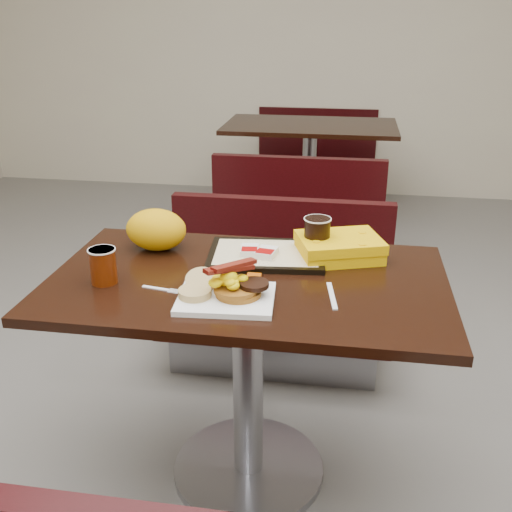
% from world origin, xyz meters
% --- Properties ---
extents(floor, '(6.00, 7.00, 0.01)m').
position_xyz_m(floor, '(0.00, 0.00, 0.00)').
color(floor, slate).
rests_on(floor, ground).
extents(wall_back, '(6.00, 0.01, 2.80)m').
position_xyz_m(wall_back, '(0.00, 3.50, 1.40)').
color(wall_back, beige).
rests_on(wall_back, ground).
extents(table_near, '(1.20, 0.70, 0.75)m').
position_xyz_m(table_near, '(0.00, 0.00, 0.38)').
color(table_near, black).
rests_on(table_near, floor).
extents(bench_near_n, '(1.00, 0.46, 0.72)m').
position_xyz_m(bench_near_n, '(0.00, 0.70, 0.36)').
color(bench_near_n, black).
rests_on(bench_near_n, floor).
extents(table_far, '(1.20, 0.70, 0.75)m').
position_xyz_m(table_far, '(0.00, 2.60, 0.38)').
color(table_far, black).
rests_on(table_far, floor).
extents(bench_far_s, '(1.00, 0.46, 0.72)m').
position_xyz_m(bench_far_s, '(0.00, 1.90, 0.36)').
color(bench_far_s, black).
rests_on(bench_far_s, floor).
extents(bench_far_n, '(1.00, 0.46, 0.72)m').
position_xyz_m(bench_far_n, '(0.00, 3.30, 0.36)').
color(bench_far_n, black).
rests_on(bench_far_n, floor).
extents(platter, '(0.28, 0.23, 0.02)m').
position_xyz_m(platter, '(-0.03, -0.16, 0.76)').
color(platter, white).
rests_on(platter, table_near).
extents(pancake_stack, '(0.15, 0.15, 0.03)m').
position_xyz_m(pancake_stack, '(-0.00, -0.15, 0.78)').
color(pancake_stack, '#926218').
rests_on(pancake_stack, platter).
extents(sausage_patty, '(0.10, 0.10, 0.01)m').
position_xyz_m(sausage_patty, '(0.04, -0.14, 0.80)').
color(sausage_patty, black).
rests_on(sausage_patty, pancake_stack).
extents(scrambled_eggs, '(0.10, 0.10, 0.05)m').
position_xyz_m(scrambled_eggs, '(-0.03, -0.15, 0.82)').
color(scrambled_eggs, yellow).
rests_on(scrambled_eggs, pancake_stack).
extents(bacon_strips, '(0.16, 0.16, 0.01)m').
position_xyz_m(bacon_strips, '(-0.02, -0.15, 0.85)').
color(bacon_strips, '#430804').
rests_on(bacon_strips, scrambled_eggs).
extents(muffin_bottom, '(0.11, 0.11, 0.02)m').
position_xyz_m(muffin_bottom, '(-0.12, -0.17, 0.78)').
color(muffin_bottom, tan).
rests_on(muffin_bottom, platter).
extents(muffin_top, '(0.09, 0.09, 0.05)m').
position_xyz_m(muffin_top, '(-0.11, -0.12, 0.79)').
color(muffin_top, tan).
rests_on(muffin_top, platter).
extents(coffee_cup_near, '(0.08, 0.08, 0.11)m').
position_xyz_m(coffee_cup_near, '(-0.41, -0.10, 0.80)').
color(coffee_cup_near, '#7D2604').
rests_on(coffee_cup_near, table_near).
extents(fork, '(0.12, 0.04, 0.00)m').
position_xyz_m(fork, '(-0.25, -0.12, 0.75)').
color(fork, white).
rests_on(fork, table_near).
extents(knife, '(0.04, 0.17, 0.00)m').
position_xyz_m(knife, '(0.26, -0.08, 0.75)').
color(knife, white).
rests_on(knife, table_near).
extents(condiment_syrup, '(0.04, 0.03, 0.01)m').
position_xyz_m(condiment_syrup, '(0.02, 0.00, 0.76)').
color(condiment_syrup, '#B44807').
rests_on(condiment_syrup, table_near).
extents(condiment_ketchup, '(0.04, 0.03, 0.01)m').
position_xyz_m(condiment_ketchup, '(-0.14, -0.02, 0.75)').
color(condiment_ketchup, '#8C0504').
rests_on(condiment_ketchup, table_near).
extents(tray, '(0.40, 0.30, 0.02)m').
position_xyz_m(tray, '(0.03, 0.17, 0.76)').
color(tray, black).
rests_on(tray, table_near).
extents(hashbrown_sleeve_left, '(0.06, 0.08, 0.02)m').
position_xyz_m(hashbrown_sleeve_left, '(-0.02, 0.15, 0.78)').
color(hashbrown_sleeve_left, silver).
rests_on(hashbrown_sleeve_left, tray).
extents(hashbrown_sleeve_right, '(0.07, 0.09, 0.02)m').
position_xyz_m(hashbrown_sleeve_right, '(0.04, 0.14, 0.78)').
color(hashbrown_sleeve_right, silver).
rests_on(hashbrown_sleeve_right, tray).
extents(coffee_cup_far, '(0.10, 0.10, 0.11)m').
position_xyz_m(coffee_cup_far, '(0.19, 0.20, 0.83)').
color(coffee_cup_far, black).
rests_on(coffee_cup_far, tray).
extents(clamshell, '(0.31, 0.27, 0.07)m').
position_xyz_m(clamshell, '(0.27, 0.21, 0.79)').
color(clamshell, '#E5AD03').
rests_on(clamshell, table_near).
extents(paper_bag, '(0.21, 0.16, 0.14)m').
position_xyz_m(paper_bag, '(-0.34, 0.18, 0.82)').
color(paper_bag, orange).
rests_on(paper_bag, table_near).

